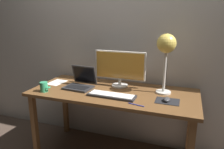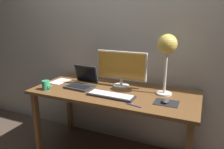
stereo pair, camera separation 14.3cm
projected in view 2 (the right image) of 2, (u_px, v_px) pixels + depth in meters
name	position (u px, v px, depth m)	size (l,w,h in m)	color
back_wall	(129.00, 30.00, 2.29)	(4.80, 0.06, 2.60)	#A8A099
desk	(114.00, 99.00, 2.11)	(1.60, 0.70, 0.74)	brown
monitor	(121.00, 67.00, 2.17)	(0.52, 0.17, 0.37)	silver
keyboard_main	(111.00, 95.00, 1.94)	(0.44, 0.15, 0.03)	#28282B
laptop	(83.00, 81.00, 2.21)	(0.29, 0.27, 0.21)	#28282B
desk_lamp	(167.00, 48.00, 1.89)	(0.17, 0.17, 0.56)	beige
mousepad	(166.00, 103.00, 1.80)	(0.20, 0.16, 0.00)	black
mouse	(166.00, 101.00, 1.79)	(0.06, 0.10, 0.03)	#38383A
coffee_mug	(46.00, 85.00, 2.11)	(0.11, 0.07, 0.09)	#339966
paper_sheet_by_keyboard	(60.00, 81.00, 2.40)	(0.15, 0.21, 0.00)	white
pen	(134.00, 105.00, 1.74)	(0.01, 0.01, 0.14)	#2633A5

